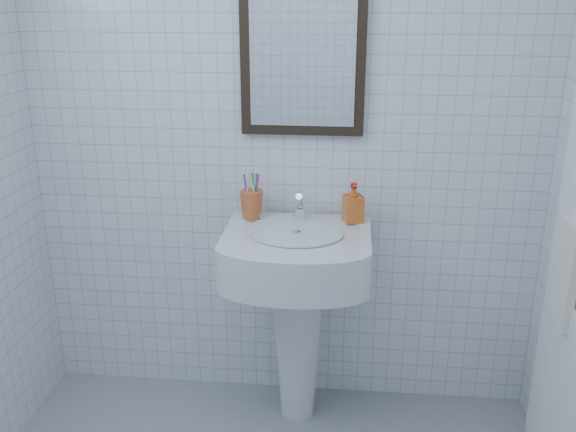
# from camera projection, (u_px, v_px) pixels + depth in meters

# --- Properties ---
(wall_back) EXTENTS (2.20, 0.02, 2.50)m
(wall_back) POSITION_uv_depth(u_px,v_px,m) (284.00, 131.00, 2.67)
(wall_back) COLOR white
(wall_back) RESTS_ON ground
(washbasin) EXTENTS (0.59, 0.43, 0.90)m
(washbasin) POSITION_uv_depth(u_px,v_px,m) (297.00, 293.00, 2.68)
(washbasin) COLOR silver
(washbasin) RESTS_ON ground
(faucet) EXTENTS (0.05, 0.12, 0.13)m
(faucet) POSITION_uv_depth(u_px,v_px,m) (300.00, 208.00, 2.66)
(faucet) COLOR silver
(faucet) RESTS_ON washbasin
(toothbrush_cup) EXTENTS (0.11, 0.11, 0.12)m
(toothbrush_cup) POSITION_uv_depth(u_px,v_px,m) (252.00, 205.00, 2.68)
(toothbrush_cup) COLOR #C35A29
(toothbrush_cup) RESTS_ON washbasin
(soap_dispenser) EXTENTS (0.09, 0.10, 0.16)m
(soap_dispenser) POSITION_uv_depth(u_px,v_px,m) (353.00, 202.00, 2.64)
(soap_dispenser) COLOR #CF4814
(soap_dispenser) RESTS_ON washbasin
(wall_mirror) EXTENTS (0.50, 0.04, 0.62)m
(wall_mirror) POSITION_uv_depth(u_px,v_px,m) (303.00, 58.00, 2.54)
(wall_mirror) COLOR black
(wall_mirror) RESTS_ON wall_back
(hand_towel) EXTENTS (0.03, 0.16, 0.38)m
(hand_towel) POSITION_uv_depth(u_px,v_px,m) (567.00, 275.00, 2.23)
(hand_towel) COLOR white
(hand_towel) RESTS_ON towel_ring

